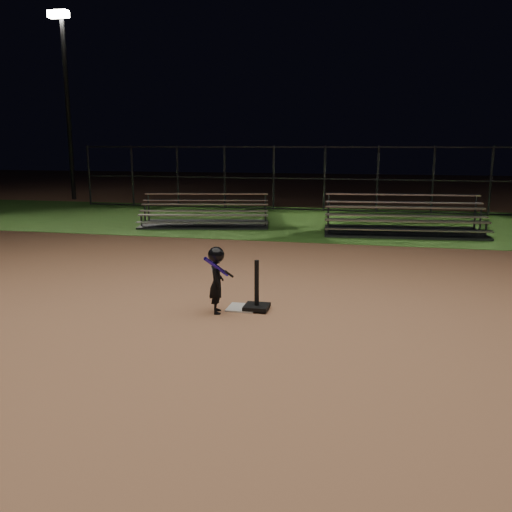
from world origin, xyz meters
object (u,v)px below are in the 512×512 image
Objects in this scene: batting_tee at (257,300)px; light_pole_left at (66,90)px; bleacher_right at (403,226)px; home_plate at (242,308)px; child_batter at (216,278)px; bleacher_left at (205,219)px.

light_pole_left reaches higher than batting_tee.
bleacher_right reaches higher than batting_tee.
light_pole_left is at bearing 150.20° from bleacher_right.
home_plate is 0.70m from child_batter.
child_batter is 0.22× the size of bleacher_right.
home_plate is 0.43× the size of child_batter.
child_batter reaches higher than batting_tee.
bleacher_left is (-3.01, 8.66, -0.35)m from child_batter.
child_batter is (-0.57, -0.26, 0.39)m from batting_tee.
child_batter is at bearing -52.55° from light_pole_left.
light_pole_left reaches higher than child_batter.
home_plate is at bearing -51.23° from light_pole_left.
bleacher_right is (6.12, -0.23, 0.02)m from bleacher_left.
batting_tee is at bearing -50.73° from light_pole_left.
bleacher_left is at bearing 0.47° from child_batter.
child_batter is at bearing -82.66° from bleacher_left.
light_pole_left is (-8.66, 6.58, 4.74)m from bleacher_left.
bleacher_right is (2.78, 8.13, 0.22)m from home_plate.
bleacher_left is (-3.58, 8.39, 0.04)m from batting_tee.
bleacher_right is 0.56× the size of light_pole_left.
batting_tee reaches higher than home_plate.
batting_tee is 0.09× the size of light_pole_left.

